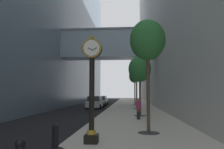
# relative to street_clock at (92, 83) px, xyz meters

# --- Properties ---
(ground_plane) EXTENTS (110.00, 110.00, 0.00)m
(ground_plane) POSITION_rel_street_clock_xyz_m (-1.22, 19.46, -2.61)
(ground_plane) COLOR black
(ground_plane) RESTS_ON ground
(sidewalk_right) EXTENTS (6.53, 80.00, 0.14)m
(sidewalk_right) POSITION_rel_street_clock_xyz_m (2.04, 22.46, -2.54)
(sidewalk_right) COLOR beige
(sidewalk_right) RESTS_ON ground
(building_block_left) EXTENTS (22.31, 80.00, 32.07)m
(building_block_left) POSITION_rel_street_clock_xyz_m (-12.12, 22.45, 13.38)
(building_block_left) COLOR slate
(building_block_left) RESTS_ON ground
(street_clock) EXTENTS (0.84, 0.55, 4.49)m
(street_clock) POSITION_rel_street_clock_xyz_m (0.00, 0.00, 0.00)
(street_clock) COLOR black
(street_clock) RESTS_ON sidewalk_right
(bollard_second) EXTENTS (0.24, 0.24, 1.05)m
(bollard_second) POSITION_rel_street_clock_xyz_m (-0.90, -1.81, -1.92)
(bollard_second) COLOR black
(bollard_second) RESTS_ON sidewalk_right
(street_tree_near) EXTENTS (1.86, 1.86, 5.89)m
(street_tree_near) POSITION_rel_street_clock_xyz_m (2.54, 2.41, 2.29)
(street_tree_near) COLOR #333335
(street_tree_near) RESTS_ON sidewalk_right
(street_tree_mid_near) EXTENTS (2.03, 2.03, 5.32)m
(street_tree_mid_near) POSITION_rel_street_clock_xyz_m (2.54, 10.65, 1.65)
(street_tree_mid_near) COLOR #333335
(street_tree_mid_near) RESTS_ON sidewalk_right
(street_tree_mid_far) EXTENTS (2.01, 2.01, 6.20)m
(street_tree_mid_far) POSITION_rel_street_clock_xyz_m (2.54, 18.90, 2.52)
(street_tree_mid_far) COLOR #333335
(street_tree_mid_far) RESTS_ON sidewalk_right
(street_tree_far) EXTENTS (1.88, 1.88, 5.77)m
(street_tree_far) POSITION_rel_street_clock_xyz_m (2.54, 27.14, 2.16)
(street_tree_far) COLOR #333335
(street_tree_far) RESTS_ON sidewalk_right
(pedestrian_walking) EXTENTS (0.40, 0.49, 1.59)m
(pedestrian_walking) POSITION_rel_street_clock_xyz_m (2.27, 8.03, -1.64)
(pedestrian_walking) COLOR #23232D
(pedestrian_walking) RESTS_ON sidewalk_right
(car_silver_near) EXTENTS (2.16, 4.68, 1.68)m
(car_silver_near) POSITION_rel_street_clock_xyz_m (-3.07, 21.09, -1.79)
(car_silver_near) COLOR #B7BABF
(car_silver_near) RESTS_ON ground
(car_white_mid) EXTENTS (2.10, 4.50, 1.59)m
(car_white_mid) POSITION_rel_street_clock_xyz_m (-3.11, 28.00, -1.83)
(car_white_mid) COLOR silver
(car_white_mid) RESTS_ON ground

